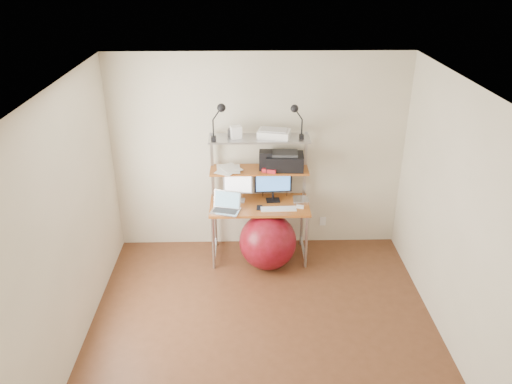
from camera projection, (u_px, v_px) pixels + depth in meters
room at (264, 227)px, 4.54m from camera, size 3.60×3.60×3.60m
computer_desk at (259, 186)px, 6.02m from camera, size 1.20×0.60×1.57m
wall_outlet at (323, 221)px, 6.58m from camera, size 0.08×0.01×0.12m
monitor_silver at (238, 185)px, 6.06m from camera, size 0.36×0.14×0.40m
monitor_black at (273, 183)px, 6.06m from camera, size 0.46×0.14×0.46m
laptop at (226, 207)px, 5.90m from camera, size 0.39×0.34×0.29m
keyboard at (278, 209)px, 5.93m from camera, size 0.43×0.13×0.01m
mouse at (300, 207)px, 5.97m from camera, size 0.10×0.08×0.03m
mac_mini at (301, 200)px, 6.12m from camera, size 0.19×0.19×0.04m
phone at (259, 208)px, 5.96m from camera, size 0.08×0.13×0.01m
printer at (285, 161)px, 5.96m from camera, size 0.46×0.33×0.21m
nas_cube at (266, 160)px, 5.95m from camera, size 0.16×0.16×0.23m
red_box at (270, 170)px, 5.91m from camera, size 0.19×0.16×0.05m
scanner at (274, 133)px, 5.81m from camera, size 0.41×0.31×0.10m
box_white at (236, 132)px, 5.78m from camera, size 0.14×0.13×0.14m
box_grey at (232, 133)px, 5.84m from camera, size 0.10×0.10×0.09m
clip_lamp_left at (220, 114)px, 5.57m from camera, size 0.18×0.10×0.44m
clip_lamp_right at (296, 114)px, 5.64m from camera, size 0.16×0.09×0.41m
exercise_ball at (268, 241)px, 6.03m from camera, size 0.69×0.69×0.69m
paper_stack at (228, 169)px, 5.97m from camera, size 0.35×0.40×0.02m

